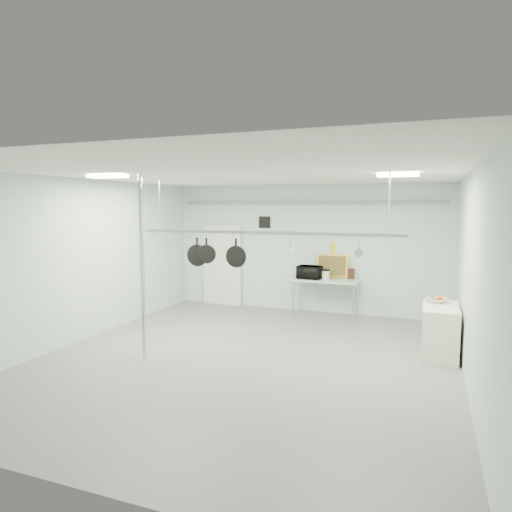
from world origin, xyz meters
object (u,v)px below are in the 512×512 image
at_px(coffee_canister, 326,275).
at_px(skillet_left, 197,252).
at_px(pot_rack, 264,231).
at_px(fruit_bowl, 436,300).
at_px(skillet_mid, 206,251).
at_px(microwave, 310,272).
at_px(chrome_pole, 142,268).
at_px(prep_table, 325,282).
at_px(side_cabinet, 440,331).
at_px(skillet_right, 236,253).

xyz_separation_m(coffee_canister, skillet_left, (-1.73, -3.22, 0.80)).
relative_size(pot_rack, coffee_canister, 21.88).
height_order(fruit_bowl, skillet_mid, skillet_mid).
bearing_deg(pot_rack, skillet_mid, 180.00).
distance_m(coffee_canister, skillet_left, 3.74).
xyz_separation_m(pot_rack, microwave, (0.02, 3.26, -1.17)).
xyz_separation_m(chrome_pole, fruit_bowl, (4.77, 2.28, -0.66)).
xyz_separation_m(prep_table, coffee_canister, (0.02, -0.08, 0.18)).
xyz_separation_m(pot_rack, skillet_left, (-1.31, 0.00, -0.41)).
bearing_deg(side_cabinet, prep_table, 139.21).
distance_m(side_cabinet, skillet_left, 4.61).
bearing_deg(side_cabinet, fruit_bowl, 105.32).
relative_size(prep_table, microwave, 2.84).
xyz_separation_m(chrome_pole, pot_rack, (1.90, 0.90, 0.63)).
bearing_deg(skillet_mid, skillet_left, 165.07).
distance_m(side_cabinet, fruit_bowl, 0.57).
relative_size(side_cabinet, skillet_mid, 2.47).
distance_m(chrome_pole, prep_table, 4.85).
relative_size(chrome_pole, side_cabinet, 2.67).
xyz_separation_m(prep_table, side_cabinet, (2.55, -2.20, -0.38)).
distance_m(chrome_pole, microwave, 4.61).
distance_m(prep_table, skillet_left, 3.85).
xyz_separation_m(coffee_canister, skillet_mid, (-1.54, -3.22, 0.83)).
xyz_separation_m(chrome_pole, prep_table, (2.30, 4.20, -0.77)).
bearing_deg(chrome_pole, coffee_canister, 60.59).
bearing_deg(prep_table, skillet_mid, -114.70).
xyz_separation_m(prep_table, skillet_right, (-0.93, -3.30, 0.99)).
bearing_deg(pot_rack, coffee_canister, 82.54).
height_order(side_cabinet, coffee_canister, coffee_canister).
height_order(chrome_pole, prep_table, chrome_pole).
relative_size(prep_table, side_cabinet, 1.33).
distance_m(prep_table, coffee_canister, 0.20).
relative_size(prep_table, pot_rack, 0.33).
bearing_deg(microwave, skillet_right, 87.38).
relative_size(prep_table, skillet_mid, 3.29).
bearing_deg(skillet_left, pot_rack, -5.12).
bearing_deg(skillet_mid, microwave, 55.87).
bearing_deg(microwave, side_cabinet, 150.50).
distance_m(prep_table, pot_rack, 3.61).
bearing_deg(coffee_canister, side_cabinet, -39.96).
height_order(prep_table, skillet_left, skillet_left).
bearing_deg(fruit_bowl, coffee_canister, 143.20).
distance_m(microwave, skillet_mid, 3.54).
height_order(coffee_canister, skillet_right, skillet_right).
bearing_deg(skillet_right, coffee_canister, 73.08).
bearing_deg(microwave, fruit_bowl, 153.57).
bearing_deg(skillet_left, coffee_canister, 56.58).
bearing_deg(coffee_canister, skillet_mid, -115.56).
xyz_separation_m(chrome_pole, skillet_right, (1.37, 0.90, 0.22)).
xyz_separation_m(chrome_pole, coffee_canister, (2.32, 4.12, -0.59)).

